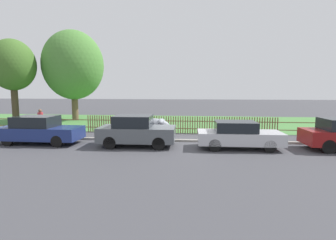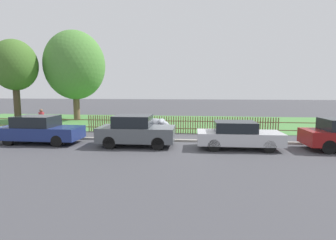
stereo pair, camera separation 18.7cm
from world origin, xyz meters
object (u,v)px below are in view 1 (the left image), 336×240
parked_car_black_saloon (39,130)px  tree_behind_motorcycle (73,65)px  parked_car_navy_estate (136,131)px  covered_motorcycle (155,126)px  tree_nearest_kerb (12,66)px  pedestrian_near_fence (41,120)px  parked_car_red_compact (238,135)px

parked_car_black_saloon → tree_behind_motorcycle: 11.75m
parked_car_navy_estate → covered_motorcycle: parked_car_navy_estate is taller
tree_nearest_kerb → pedestrian_near_fence: tree_nearest_kerb is taller
tree_behind_motorcycle → parked_car_navy_estate: bearing=-51.7°
parked_car_black_saloon → tree_nearest_kerb: 11.15m
parked_car_red_compact → tree_behind_motorcycle: tree_behind_motorcycle is taller
parked_car_red_compact → tree_behind_motorcycle: bearing=140.7°
tree_behind_motorcycle → covered_motorcycle: bearing=-41.7°
tree_behind_motorcycle → parked_car_red_compact: bearing=-38.1°
parked_car_navy_estate → covered_motorcycle: bearing=76.9°
tree_nearest_kerb → tree_behind_motorcycle: bearing=35.3°
parked_car_red_compact → pedestrian_near_fence: size_ratio=2.49×
parked_car_navy_estate → pedestrian_near_fence: pedestrian_near_fence is taller
pedestrian_near_fence → covered_motorcycle: bearing=44.2°
parked_car_black_saloon → parked_car_navy_estate: (5.33, -0.03, 0.05)m
parked_car_navy_estate → tree_nearest_kerb: bearing=146.4°
covered_motorcycle → tree_behind_motorcycle: size_ratio=0.25×
parked_car_red_compact → covered_motorcycle: parked_car_red_compact is taller
tree_behind_motorcycle → pedestrian_near_fence: size_ratio=5.04×
parked_car_black_saloon → pedestrian_near_fence: size_ratio=2.65×
parked_car_navy_estate → parked_car_red_compact: 5.14m
tree_nearest_kerb → parked_car_red_compact: bearing=-23.9°
tree_nearest_kerb → pedestrian_near_fence: (5.29, -4.87, -3.95)m
parked_car_black_saloon → tree_nearest_kerb: bearing=132.2°
parked_car_black_saloon → parked_car_navy_estate: size_ratio=1.11×
parked_car_black_saloon → parked_car_red_compact: size_ratio=1.06×
parked_car_navy_estate → pedestrian_near_fence: size_ratio=2.38×
parked_car_black_saloon → tree_behind_motorcycle: (-2.97, 10.50, 4.36)m
parked_car_black_saloon → parked_car_red_compact: parked_car_black_saloon is taller
parked_car_black_saloon → parked_car_navy_estate: bearing=-0.2°
parked_car_black_saloon → pedestrian_near_fence: bearing=120.6°
tree_nearest_kerb → tree_behind_motorcycle: (3.97, 2.82, 0.22)m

